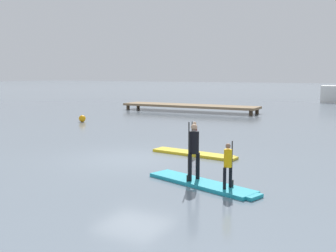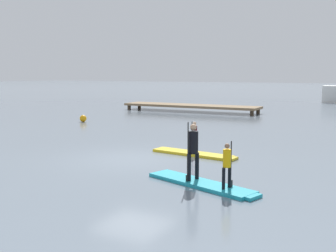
# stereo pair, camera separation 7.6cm
# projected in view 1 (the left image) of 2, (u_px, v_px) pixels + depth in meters

# --- Properties ---
(ground_plane) EXTENTS (240.00, 240.00, 0.00)m
(ground_plane) POSITION_uv_depth(u_px,v_px,m) (133.00, 159.00, 14.81)
(ground_plane) COLOR slate
(paddleboard_near) EXTENTS (3.46, 1.08, 0.10)m
(paddleboard_near) POSITION_uv_depth(u_px,v_px,m) (194.00, 154.00, 15.56)
(paddleboard_near) COLOR gold
(paddleboard_near) RESTS_ON ground
(paddler_child_solo) EXTENTS (0.23, 0.41, 1.20)m
(paddler_child_solo) POSITION_uv_depth(u_px,v_px,m) (194.00, 135.00, 15.45)
(paddler_child_solo) COLOR #4C1419
(paddler_child_solo) RESTS_ON paddleboard_near
(paddleboard_far) EXTENTS (3.57, 1.76, 0.10)m
(paddleboard_far) POSITION_uv_depth(u_px,v_px,m) (202.00, 184.00, 11.33)
(paddleboard_far) COLOR #1E9EB2
(paddleboard_far) RESTS_ON ground
(paddler_adult) EXTENTS (0.35, 0.48, 1.65)m
(paddler_adult) POSITION_uv_depth(u_px,v_px,m) (194.00, 148.00, 11.43)
(paddler_adult) COLOR black
(paddler_adult) RESTS_ON paddleboard_far
(paddler_child_front) EXTENTS (0.26, 0.40, 1.23)m
(paddler_child_front) POSITION_uv_depth(u_px,v_px,m) (228.00, 163.00, 10.63)
(paddler_child_front) COLOR black
(paddler_child_front) RESTS_ON paddleboard_far
(floating_dock) EXTENTS (11.25, 2.23, 0.55)m
(floating_dock) POSITION_uv_depth(u_px,v_px,m) (189.00, 106.00, 33.11)
(floating_dock) COLOR #846B4C
(floating_dock) RESTS_ON ground
(mooring_buoy_near) EXTENTS (0.43, 0.43, 0.43)m
(mooring_buoy_near) POSITION_uv_depth(u_px,v_px,m) (82.00, 119.00, 26.03)
(mooring_buoy_near) COLOR orange
(mooring_buoy_near) RESTS_ON ground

